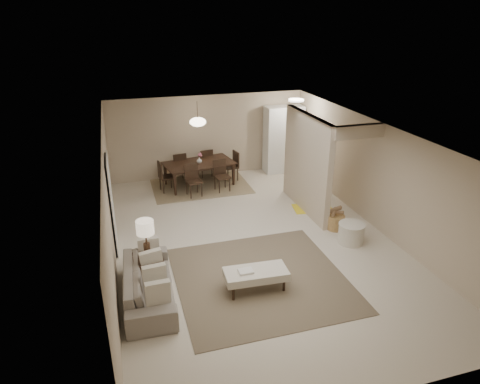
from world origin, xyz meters
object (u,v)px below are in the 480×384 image
object	(u,v)px
round_pouf	(351,233)
wicker_basket	(336,222)
pantry_cabinet	(283,139)
ottoman_bench	(256,274)
side_table	(149,271)
dining_table	(200,174)
sofa	(149,284)

from	to	relation	value
round_pouf	wicker_basket	size ratio (longest dim) A/B	1.42
round_pouf	pantry_cabinet	bearing A→B (deg)	86.56
ottoman_bench	round_pouf	bearing A→B (deg)	25.64
side_table	wicker_basket	size ratio (longest dim) A/B	1.46
pantry_cabinet	side_table	distance (m)	7.08
pantry_cabinet	ottoman_bench	world-z (taller)	pantry_cabinet
dining_table	wicker_basket	bearing A→B (deg)	-64.66
pantry_cabinet	dining_table	size ratio (longest dim) A/B	1.05
ottoman_bench	side_table	xyz separation A→B (m)	(-1.86, 0.71, -0.03)
wicker_basket	dining_table	distance (m)	4.43
sofa	pantry_cabinet	bearing A→B (deg)	-37.94
sofa	wicker_basket	distance (m)	4.73
wicker_basket	pantry_cabinet	bearing A→B (deg)	85.87
pantry_cabinet	sofa	distance (m)	7.41
side_table	dining_table	bearing A→B (deg)	67.62
side_table	pantry_cabinet	bearing A→B (deg)	47.53
sofa	side_table	size ratio (longest dim) A/B	3.56
sofa	wicker_basket	size ratio (longest dim) A/B	5.20
sofa	ottoman_bench	world-z (taller)	sofa
ottoman_bench	dining_table	world-z (taller)	dining_table
ottoman_bench	sofa	bearing A→B (deg)	174.28
pantry_cabinet	wicker_basket	world-z (taller)	pantry_cabinet
sofa	ottoman_bench	distance (m)	1.94
sofa	ottoman_bench	bearing A→B (deg)	-96.23
round_pouf	side_table	bearing A→B (deg)	-175.31
pantry_cabinet	side_table	world-z (taller)	pantry_cabinet
ottoman_bench	wicker_basket	size ratio (longest dim) A/B	2.90
sofa	dining_table	size ratio (longest dim) A/B	1.07
side_table	dining_table	size ratio (longest dim) A/B	0.30
sofa	dining_table	bearing A→B (deg)	-18.56
pantry_cabinet	sofa	xyz separation A→B (m)	(-4.80, -5.60, -0.74)
pantry_cabinet	ottoman_bench	size ratio (longest dim) A/B	1.77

